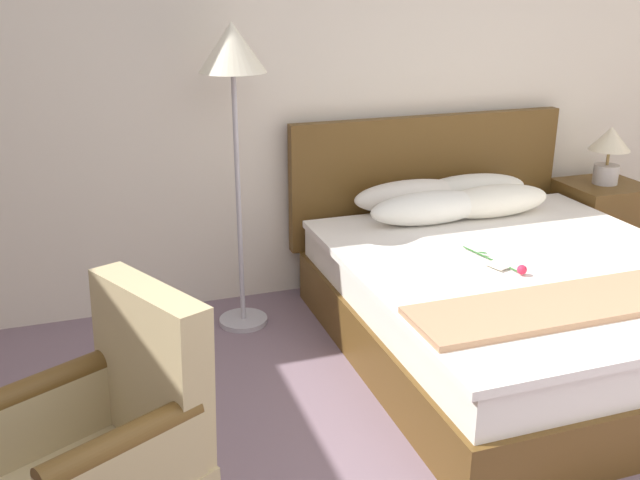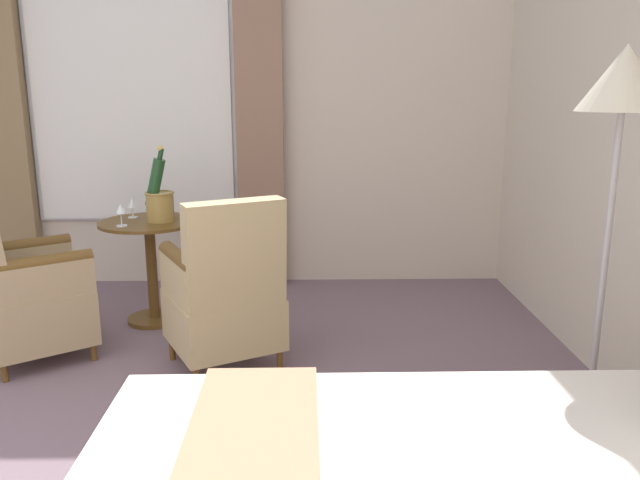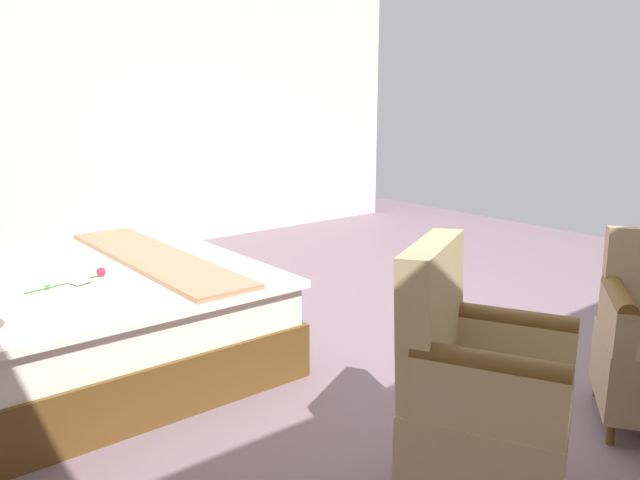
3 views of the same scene
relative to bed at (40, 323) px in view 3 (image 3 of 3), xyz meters
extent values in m
plane|color=slate|center=(-0.69, -1.84, -0.32)|extent=(7.76, 7.76, 0.00)
cube|color=beige|center=(2.50, -1.84, 1.17)|extent=(0.12, 5.95, 2.98)
cube|color=brown|center=(0.00, -0.09, -0.17)|extent=(1.76, 2.09, 0.30)
cube|color=white|center=(0.00, -0.09, 0.09)|extent=(1.71, 2.03, 0.21)
cube|color=white|center=(0.00, -0.15, 0.21)|extent=(1.79, 1.97, 0.04)
cube|color=tan|center=(0.00, -0.67, 0.25)|extent=(1.76, 0.38, 0.03)
cylinder|color=#2D6628|center=(-0.18, -0.09, 0.24)|extent=(0.09, 0.41, 0.01)
sphere|color=#DB2342|center=(-0.14, -0.30, 0.26)|extent=(0.05, 0.05, 0.05)
ellipsoid|color=#33702D|center=(-0.18, -0.01, 0.25)|extent=(0.05, 0.05, 0.01)
cube|color=white|center=(-0.20, -0.18, 0.25)|extent=(0.11, 0.13, 0.00)
cylinder|color=brown|center=(-2.26, -1.29, -0.25)|extent=(0.04, 0.04, 0.14)
cylinder|color=brown|center=(-1.84, -1.08, -0.25)|extent=(0.04, 0.04, 0.14)
cube|color=tan|center=(-2.15, -0.98, -0.03)|extent=(0.74, 0.74, 0.29)
cube|color=tan|center=(-1.95, -0.88, 0.39)|extent=(0.36, 0.53, 0.56)
cube|color=tan|center=(-2.27, -0.78, 0.23)|extent=(0.49, 0.31, 0.23)
cylinder|color=brown|center=(-2.27, -0.78, 0.34)|extent=(0.49, 0.31, 0.09)
cube|color=tan|center=(-2.07, -1.19, 0.23)|extent=(0.49, 0.31, 0.23)
cylinder|color=brown|center=(-2.07, -1.19, 0.34)|extent=(0.49, 0.31, 0.09)
cylinder|color=brown|center=(-2.26, -1.75, -0.27)|extent=(0.04, 0.04, 0.10)
cylinder|color=brown|center=(-1.99, -2.13, -0.27)|extent=(0.04, 0.04, 0.10)
cube|color=tan|center=(-2.14, -1.93, 0.20)|extent=(0.36, 0.47, 0.20)
cylinder|color=brown|center=(-2.14, -1.93, 0.30)|extent=(0.36, 0.47, 0.09)
camera|label=1|loc=(-2.09, -2.99, 1.59)|focal=40.00mm
camera|label=2|loc=(1.14, -0.51, 1.20)|focal=35.00mm
camera|label=3|loc=(-3.38, 0.80, 1.19)|focal=35.00mm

